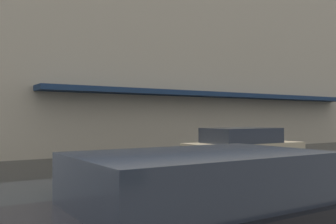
# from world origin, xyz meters

# --- Properties ---
(haussmann_block_corner) EXTENTS (16.93, 29.11, 19.06)m
(haussmann_block_corner) POSITION_xyz_m (20.36, -18.07, 9.33)
(haussmann_block_corner) COLOR tan
(haussmann_block_corner) RESTS_ON ground_plane
(car_black) EXTENTS (1.85, 4.10, 1.41)m
(car_black) POSITION_xyz_m (-1.00, -6.27, 0.76)
(car_black) COLOR black
(car_black) RESTS_ON ground_plane
(car_champagne) EXTENTS (1.85, 4.10, 1.41)m
(car_champagne) POSITION_xyz_m (5.50, -13.19, 0.76)
(car_champagne) COLOR tan
(car_champagne) RESTS_ON ground_plane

